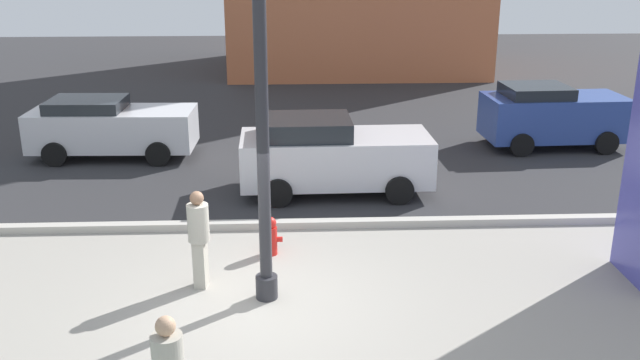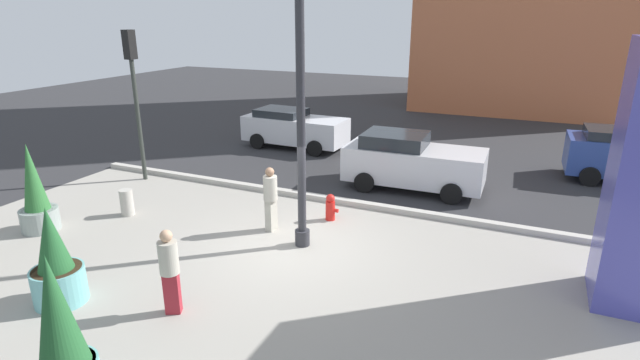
% 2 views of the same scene
% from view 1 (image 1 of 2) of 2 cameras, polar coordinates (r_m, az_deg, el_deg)
% --- Properties ---
extents(ground_plane, '(60.00, 60.00, 0.00)m').
position_cam_1_polar(ground_plane, '(15.32, -4.59, -2.65)').
color(ground_plane, '#2D2D30').
extents(curb_strip, '(18.00, 0.24, 0.16)m').
position_cam_1_polar(curb_strip, '(14.47, -4.71, -3.62)').
color(curb_strip, '#B7B2A8').
rests_on(curb_strip, ground_plane).
extents(lamp_post, '(0.44, 0.44, 6.88)m').
position_cam_1_polar(lamp_post, '(10.65, -4.73, 6.67)').
color(lamp_post, '#2D2D33').
rests_on(lamp_post, ground_plane).
extents(fire_hydrant, '(0.36, 0.26, 0.75)m').
position_cam_1_polar(fire_hydrant, '(13.19, -4.02, -4.53)').
color(fire_hydrant, red).
rests_on(fire_hydrant, ground_plane).
extents(car_passing_lane, '(4.37, 2.02, 1.60)m').
position_cam_1_polar(car_passing_lane, '(19.84, -16.49, 4.14)').
color(car_passing_lane, silver).
rests_on(car_passing_lane, ground_plane).
extents(car_intersection, '(4.38, 2.13, 1.77)m').
position_cam_1_polar(car_intersection, '(16.30, 0.97, 2.05)').
color(car_intersection, silver).
rests_on(car_intersection, ground_plane).
extents(car_curb_east, '(3.91, 2.11, 1.77)m').
position_cam_1_polar(car_curb_east, '(21.00, 18.17, 4.99)').
color(car_curb_east, '#2D4793').
rests_on(car_curb_east, ground_plane).
extents(pedestrian_by_curb, '(0.41, 0.41, 1.72)m').
position_cam_1_polar(pedestrian_by_curb, '(11.91, -9.73, -4.35)').
color(pedestrian_by_curb, '#B2AD9E').
rests_on(pedestrian_by_curb, ground_plane).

